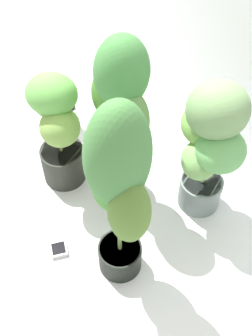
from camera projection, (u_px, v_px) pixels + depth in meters
The scene contains 7 objects.
ground_plane at pixel (106, 203), 2.30m from camera, with size 8.00×8.00×0.00m, color silver.
potted_plant_center at pixel (122, 111), 1.92m from camera, with size 0.42×0.28×0.96m.
potted_plant_front_right at pixel (119, 185), 1.60m from camera, with size 0.38×0.28×1.03m.
potted_plant_back_right at pixel (210, 142), 1.94m from camera, with size 0.43×0.38×0.79m.
potted_plant_front_left at pixel (57, 127), 2.12m from camera, with size 0.43×0.32×0.69m.
hygrometer_box at pixel (59, 249), 2.11m from camera, with size 0.10×0.10×0.03m.
nutrient_bottle at pixel (73, 118), 2.58m from camera, with size 0.08×0.08×0.19m.
Camera 1 is at (1.12, -0.70, 1.90)m, focal length 46.32 mm.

